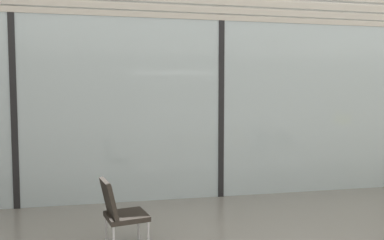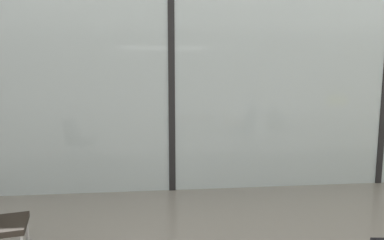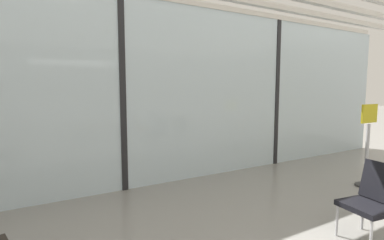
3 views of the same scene
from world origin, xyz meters
TOP-DOWN VIEW (x-y plane):
  - glass_curtain_wall at (0.00, 5.20)m, footprint 14.00×0.08m
  - window_mullion_1 at (0.00, 5.20)m, footprint 0.10×0.12m
  - window_mullion_2 at (3.50, 5.20)m, footprint 0.10×0.12m
  - parked_airplane at (0.65, 9.35)m, footprint 12.89×4.30m

SIDE VIEW (x-z plane):
  - glass_curtain_wall at x=0.00m, z-range 0.00..3.19m
  - window_mullion_1 at x=0.00m, z-range 0.00..3.19m
  - window_mullion_2 at x=3.50m, z-range 0.00..3.19m
  - parked_airplane at x=0.65m, z-range 0.00..4.30m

